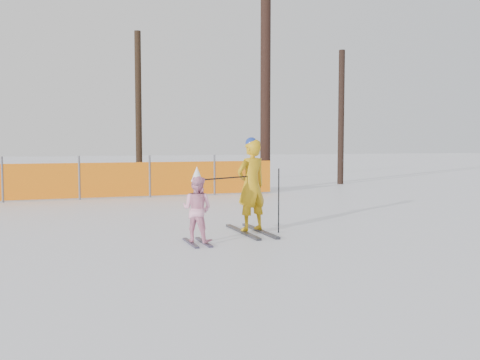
# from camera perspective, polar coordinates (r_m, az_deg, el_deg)

# --- Properties ---
(ground) EXTENTS (120.00, 120.00, 0.00)m
(ground) POSITION_cam_1_polar(r_m,az_deg,el_deg) (8.57, 1.13, -6.91)
(ground) COLOR white
(ground) RESTS_ON ground
(adult) EXTENTS (0.69, 1.65, 1.72)m
(adult) POSITION_cam_1_polar(r_m,az_deg,el_deg) (9.60, 1.21, -0.59)
(adult) COLOR black
(adult) RESTS_ON ground
(child) EXTENTS (0.65, 0.84, 1.24)m
(child) POSITION_cam_1_polar(r_m,az_deg,el_deg) (8.60, -4.60, -3.03)
(child) COLOR black
(child) RESTS_ON ground
(ski_poles) EXTENTS (1.56, 0.59, 1.16)m
(ski_poles) POSITION_cam_1_polar(r_m,az_deg,el_deg) (9.33, 1.42, -1.06)
(ski_poles) COLOR black
(ski_poles) RESTS_ON ground
(tree_trunks) EXTENTS (8.02, 2.27, 7.47)m
(tree_trunks) POSITION_cam_1_polar(r_m,az_deg,el_deg) (18.94, 2.01, 9.13)
(tree_trunks) COLOR black
(tree_trunks) RESTS_ON ground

